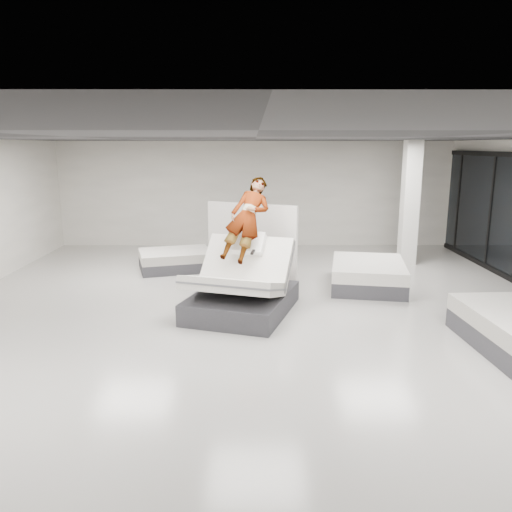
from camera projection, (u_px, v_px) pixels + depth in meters
name	position (u px, v px, depth m)	size (l,w,h in m)	color
room	(256.00, 233.00, 8.48)	(14.00, 14.04, 3.20)	#ABA7A1
hero_bed	(242.00, 290.00, 9.24)	(2.26, 2.62, 1.47)	#37363B
person	(247.00, 236.00, 9.34)	(0.65, 0.43, 1.78)	slate
remote	(253.00, 252.00, 9.00)	(0.05, 0.14, 0.03)	black
divider_panel	(252.00, 247.00, 10.62)	(2.06, 0.09, 1.87)	silver
flat_bed_right_far	(368.00, 274.00, 10.99)	(1.88, 2.29, 0.56)	#37363B
flat_bed_left_far	(176.00, 260.00, 12.56)	(2.05, 1.75, 0.48)	#37363B
column	(410.00, 203.00, 12.89)	(0.40, 0.40, 3.20)	white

